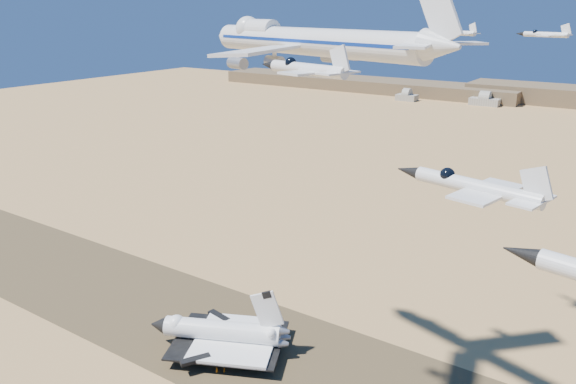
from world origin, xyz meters
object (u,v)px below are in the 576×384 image
Objects in this scene: crew_a at (217,370)px; crew_b at (225,371)px; shuttle at (221,333)px; carrier_747 at (303,41)px; chase_jet_a at (306,69)px; chase_jet_f at (545,34)px; chase_jet_e at (458,33)px; crew_c at (228,361)px; chase_jet_b at (473,186)px.

crew_a reaches higher than crew_b.
carrier_747 reaches higher than shuttle.
shuttle is 88.36m from carrier_747.
chase_jet_a is (60.19, -50.43, 83.63)m from shuttle.
chase_jet_a is 0.97× the size of chase_jet_f.
chase_jet_f reaches higher than chase_jet_a.
chase_jet_f is (17.94, 20.47, -0.70)m from chase_jet_e.
crew_c is 113.18m from chase_jet_a.
chase_jet_f is at bearing 103.04° from chase_jet_a.
shuttle is at bearing 28.49° from crew_b.
shuttle is at bearing 15.20° from crew_c.
chase_jet_a is at bearing -57.20° from chase_jet_e.
carrier_747 reaches higher than chase_jet_e.
chase_jet_f is (64.85, 67.12, 83.56)m from shuttle.
chase_jet_e reaches higher than crew_c.
shuttle is 23.79× the size of crew_a.
crew_a is 0.96× the size of crew_c.
chase_jet_b reaches higher than crew_a.
crew_c is (6.08, -4.57, -4.57)m from shuttle.
chase_jet_a is 25.17m from chase_jet_b.
chase_jet_b is at bearing -138.56° from crew_b.
chase_jet_a is 117.65m from chase_jet_f.
carrier_747 is 90.91m from crew_b.
crew_a is at bearing 160.21° from chase_jet_b.
crew_b is (1.72, 1.19, -0.08)m from crew_a.
crew_b is at bearing 158.98° from chase_jet_b.
crew_c is 0.14× the size of chase_jet_e.
chase_jet_a is (53.79, -40.85, 88.24)m from crew_a.
chase_jet_f is (36.43, 68.47, -0.10)m from carrier_747.
crew_c is at bearing 12.59° from crew_b.
crew_b is at bearing -33.95° from crew_a.
carrier_747 reaches higher than chase_jet_a.
chase_jet_b is (74.71, -48.53, 79.43)m from crew_b.
crew_c reaches higher than crew_b.
chase_jet_b reaches higher than shuttle.
chase_jet_e reaches higher than chase_jet_a.
carrier_747 is 5.52× the size of chase_jet_e.
crew_b is at bearing -100.15° from chase_jet_e.
chase_jet_a reaches higher than crew_c.
crew_b is 111.56m from chase_jet_e.
carrier_747 is 91.34m from crew_a.
crew_c is 127.91m from chase_jet_f.
crew_c is at bearing 25.14° from crew_a.
crew_b is 0.11× the size of chase_jet_a.
chase_jet_b is (76.43, -47.34, 79.35)m from crew_a.
chase_jet_a is 97.99m from chase_jet_e.
crew_a is (6.40, -9.59, -4.60)m from shuttle.
carrier_747 is (28.42, -1.34, 83.65)m from shuttle.
carrier_747 is 51.44m from chase_jet_e.
carrier_747 reaches higher than crew_a.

